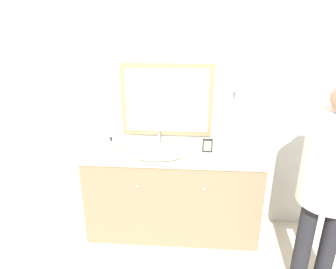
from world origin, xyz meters
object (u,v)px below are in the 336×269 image
at_px(soap_bottle, 112,147).
at_px(picture_frame, 207,146).
at_px(sink_basin, 157,152).
at_px(appliance_box, 237,148).
at_px(person, 332,172).

height_order(soap_bottle, picture_frame, soap_bottle).
height_order(sink_basin, appliance_box, sink_basin).
distance_m(picture_frame, person, 1.10).
bearing_deg(appliance_box, sink_basin, -173.17).
xyz_separation_m(soap_bottle, person, (1.81, -0.51, 0.09)).
xyz_separation_m(soap_bottle, picture_frame, (0.92, 0.13, -0.00)).
bearing_deg(picture_frame, soap_bottle, -172.24).
bearing_deg(soap_bottle, sink_basin, 5.31).
distance_m(sink_basin, person, 1.49).
bearing_deg(person, sink_basin, 158.14).
distance_m(soap_bottle, appliance_box, 1.21).
relative_size(sink_basin, person, 0.31).
xyz_separation_m(soap_bottle, appliance_box, (1.21, 0.13, -0.02)).
xyz_separation_m(sink_basin, person, (1.37, -0.55, 0.14)).
height_order(appliance_box, person, person).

